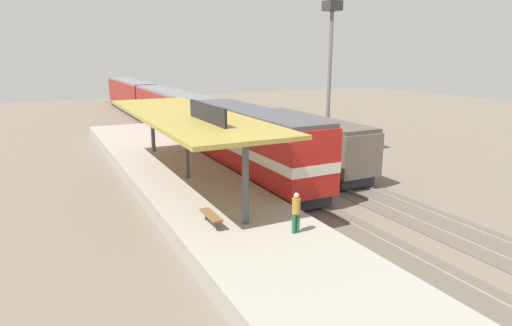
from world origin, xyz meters
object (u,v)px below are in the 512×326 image
Objects in this scene: passenger_carriage_front at (173,112)px; light_mast at (331,48)px; freight_car at (307,142)px; person_waiting at (296,211)px; platform_bench at (211,215)px; passenger_carriage_rear at (131,95)px; locomotive at (253,143)px.

passenger_carriage_front is 18.20m from light_mast.
person_waiting is at bearing -125.28° from freight_car.
platform_bench is 26.80m from passenger_carriage_front.
passenger_carriage_rear is (0.00, 20.80, 0.00)m from passenger_carriage_front.
light_mast reaches higher than passenger_carriage_front.
freight_car is at bearing 39.51° from platform_bench.
passenger_carriage_front reaches higher than platform_bench.
passenger_carriage_rear is at bearing 96.87° from freight_car.
passenger_carriage_rear is 1.71× the size of light_mast.
locomotive is at bearing -160.80° from light_mast.
locomotive is at bearing -90.00° from passenger_carriage_rear.
light_mast is at bearing 49.99° from person_waiting.
freight_car is (10.60, 8.74, 0.63)m from platform_bench.
freight_car is at bearing -75.16° from passenger_carriage_front.
light_mast reaches higher than person_waiting.
platform_bench is at bearing -140.49° from freight_car.
light_mast is at bearing 33.00° from freight_car.
light_mast is at bearing -77.80° from passenger_carriage_rear.
locomotive reaches higher than person_waiting.
passenger_carriage_front reaches higher than freight_car.
passenger_carriage_rear reaches higher than freight_car.
passenger_carriage_rear is 38.44m from freight_car.
light_mast is (7.80, -36.08, 6.08)m from passenger_carriage_rear.
freight_car is at bearing 54.72° from person_waiting.
passenger_carriage_front is (6.00, 26.10, 0.97)m from platform_bench.
person_waiting is (2.78, -2.31, 0.51)m from platform_bench.
freight_car is (4.60, -38.16, -0.34)m from passenger_carriage_rear.
locomotive is 0.72× the size of passenger_carriage_rear.
passenger_carriage_front is at bearing 90.00° from locomotive.
locomotive is (6.00, 8.10, 1.07)m from platform_bench.
light_mast is 6.84× the size of person_waiting.
platform_bench is at bearing -126.52° from locomotive.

